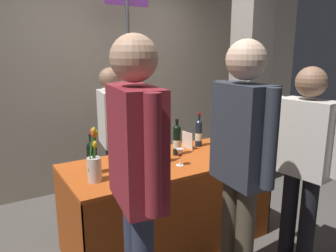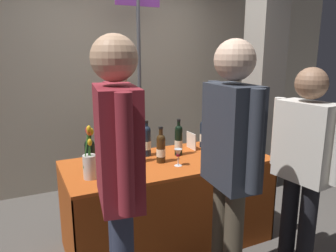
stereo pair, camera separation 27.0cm
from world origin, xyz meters
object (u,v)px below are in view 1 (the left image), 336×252
display_bottle_0 (199,132)px  wine_glass_mid (113,159)px  wine_glass_near_vendor (131,145)px  flower_vase (94,164)px  taster_foreground_right (241,154)px  concrete_pillar (251,47)px  tasting_table (168,185)px  featured_wine_bottle (92,157)px  booth_signpost (129,75)px  vendor_presenter (112,130)px  wine_glass_near_taster (180,153)px

display_bottle_0 → wine_glass_mid: 1.00m
wine_glass_near_vendor → flower_vase: size_ratio=0.34×
wine_glass_mid → taster_foreground_right: 1.00m
concrete_pillar → wine_glass_mid: (-2.09, -0.68, -0.86)m
tasting_table → flower_vase: 0.79m
tasting_table → display_bottle_0: size_ratio=5.26×
featured_wine_bottle → booth_signpost: (0.85, 1.17, 0.51)m
booth_signpost → flower_vase: bearing=-123.8°
booth_signpost → tasting_table: bearing=-99.4°
concrete_pillar → featured_wine_bottle: (-2.25, -0.64, -0.83)m
wine_glass_near_vendor → vendor_presenter: vendor_presenter is taller
featured_wine_bottle → flower_vase: 0.16m
featured_wine_bottle → display_bottle_0: (1.13, 0.18, 0.01)m
featured_wine_bottle → display_bottle_0: bearing=9.0°
tasting_table → display_bottle_0: (0.48, 0.20, 0.37)m
vendor_presenter → taster_foreground_right: 1.61m
wine_glass_near_taster → flower_vase: bearing=177.1°
featured_wine_bottle → wine_glass_near_vendor: (0.44, 0.25, -0.04)m
display_bottle_0 → taster_foreground_right: size_ratio=0.19×
flower_vase → vendor_presenter: 0.99m
wine_glass_mid → flower_vase: size_ratio=0.36×
wine_glass_near_vendor → flower_vase: (-0.47, -0.40, 0.03)m
concrete_pillar → wine_glass_mid: concrete_pillar is taller
concrete_pillar → taster_foreground_right: bearing=-136.0°
concrete_pillar → tasting_table: size_ratio=1.98×
wine_glass_mid → vendor_presenter: bearing=68.8°
wine_glass_mid → concrete_pillar: bearing=18.0°
tasting_table → vendor_presenter: vendor_presenter is taller
featured_wine_bottle → concrete_pillar: bearing=16.0°
wine_glass_near_taster → taster_foreground_right: bearing=-89.4°
display_bottle_0 → featured_wine_bottle: bearing=-171.0°
tasting_table → vendor_presenter: size_ratio=1.14×
taster_foreground_right → booth_signpost: bearing=-0.3°
wine_glass_near_vendor → featured_wine_bottle: bearing=-150.2°
display_bottle_0 → booth_signpost: bearing=105.7°
featured_wine_bottle → wine_glass_mid: bearing=-13.1°
tasting_table → featured_wine_bottle: (-0.66, 0.02, 0.37)m
flower_vase → display_bottle_0: bearing=15.9°
concrete_pillar → display_bottle_0: (-1.12, -0.46, -0.82)m
featured_wine_bottle → wine_glass_mid: featured_wine_bottle is taller
taster_foreground_right → vendor_presenter: bearing=12.9°
tasting_table → wine_glass_near_vendor: wine_glass_near_vendor is taller
tasting_table → wine_glass_near_vendor: size_ratio=12.86×
display_bottle_0 → taster_foreground_right: bearing=-113.4°
vendor_presenter → booth_signpost: bearing=147.2°
concrete_pillar → tasting_table: concrete_pillar is taller
tasting_table → taster_foreground_right: bearing=-88.6°
vendor_presenter → flower_vase: bearing=-19.6°
display_bottle_0 → vendor_presenter: bearing=141.8°
concrete_pillar → wine_glass_near_taster: (-1.58, -0.83, -0.86)m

